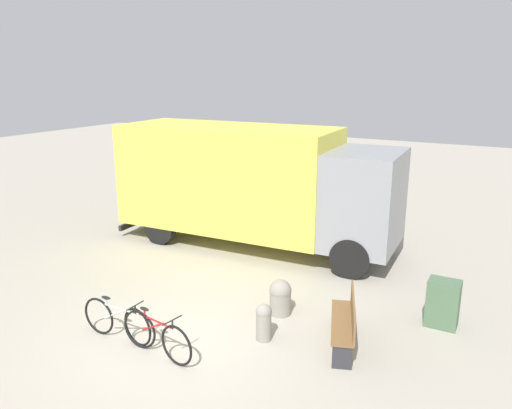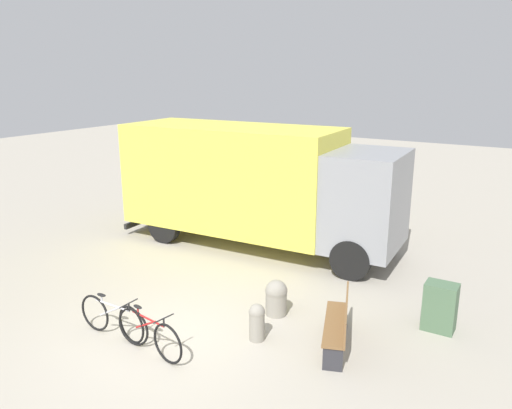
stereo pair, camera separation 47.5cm
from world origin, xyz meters
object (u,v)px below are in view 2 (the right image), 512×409
bicycle_middle (149,333)px  bollard_far_bench (276,297)px  delivery_truck (255,181)px  utility_box (440,307)px  park_bench (340,321)px  bicycle_near (113,319)px  bollard_near_bench (257,321)px

bicycle_middle → bollard_far_bench: (1.25, 2.46, 0.00)m
delivery_truck → bollard_far_bench: bearing=-55.7°
bollard_far_bench → utility_box: (3.03, 1.10, 0.09)m
park_bench → bicycle_near: (-3.78, -1.94, -0.10)m
delivery_truck → park_bench: delivery_truck is taller
delivery_truck → utility_box: bearing=-25.6°
park_bench → utility_box: size_ratio=1.84×
bollard_far_bench → utility_box: size_ratio=0.78×
bicycle_near → bicycle_middle: size_ratio=1.01×
delivery_truck → park_bench: (4.22, -3.95, -1.39)m
bicycle_middle → delivery_truck: bearing=112.2°
bicycle_near → bollard_far_bench: bearing=48.6°
utility_box → bicycle_middle: bearing=-140.2°
delivery_truck → bollard_near_bench: bearing=-61.1°
delivery_truck → bollard_far_bench: size_ratio=10.78×
bollard_near_bench → park_bench: bearing=23.1°
bicycle_near → utility_box: (5.21, 3.52, 0.09)m
bollard_far_bench → bicycle_middle: bearing=-116.9°
delivery_truck → utility_box: delivery_truck is taller
bicycle_middle → utility_box: 5.57m
bollard_far_bench → bollard_near_bench: bearing=-80.3°
bicycle_near → bollard_near_bench: bearing=30.1°
bicycle_middle → bollard_far_bench: bearing=72.2°
bicycle_middle → bollard_near_bench: size_ratio=2.42×
utility_box → park_bench: bearing=-132.3°
utility_box → bollard_near_bench: bearing=-142.6°
delivery_truck → bollard_near_bench: (2.81, -4.55, -1.49)m
park_bench → bollard_far_bench: bearing=53.5°
park_bench → bicycle_middle: (-2.84, -1.98, -0.10)m
bollard_near_bench → utility_box: (2.85, 2.18, 0.09)m
delivery_truck → park_bench: 5.95m
bicycle_middle → bollard_near_bench: bicycle_middle is taller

